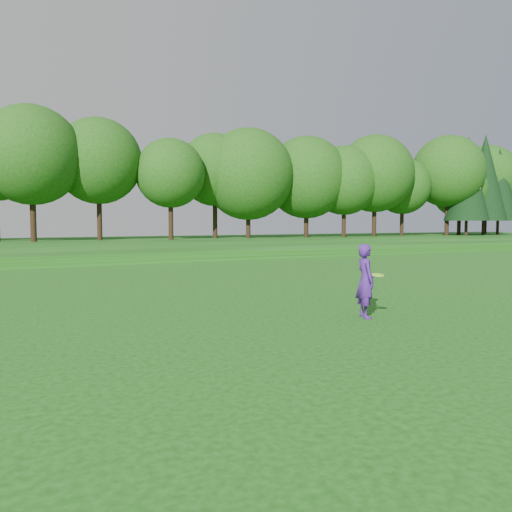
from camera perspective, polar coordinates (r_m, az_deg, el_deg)
name	(u,v)px	position (r m, az deg, el deg)	size (l,w,h in m)	color
ground	(324,341)	(10.07, 7.81, -9.64)	(140.00, 140.00, 0.00)	#16480E
berm	(85,247)	(42.49, -18.94, 1.02)	(130.00, 30.00, 0.60)	#16480E
walking_path	(120,263)	(28.71, -15.26, -0.81)	(130.00, 1.60, 0.04)	gray
treeline	(77,155)	(46.76, -19.82, 10.83)	(104.00, 7.00, 15.00)	#144610
woman	(365,281)	(12.48, 12.40, -2.81)	(0.61, 1.05, 1.82)	#451C7E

